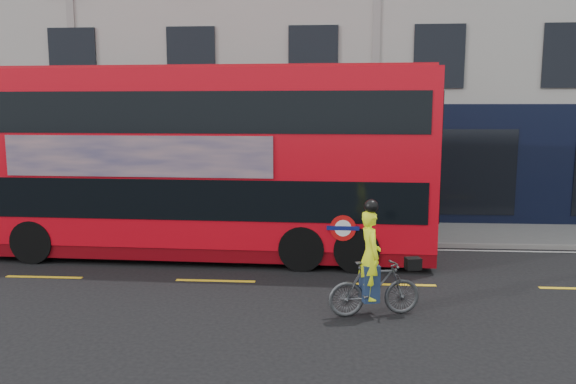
# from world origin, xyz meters

# --- Properties ---
(ground) EXTENTS (120.00, 120.00, 0.00)m
(ground) POSITION_xyz_m (0.00, 0.00, 0.00)
(ground) COLOR black
(ground) RESTS_ON ground
(pavement) EXTENTS (60.00, 3.00, 0.12)m
(pavement) POSITION_xyz_m (0.00, 6.50, 0.06)
(pavement) COLOR gray
(pavement) RESTS_ON ground
(kerb) EXTENTS (60.00, 0.12, 0.13)m
(kerb) POSITION_xyz_m (0.00, 5.00, 0.07)
(kerb) COLOR gray
(kerb) RESTS_ON ground
(building_terrace) EXTENTS (50.00, 10.07, 15.00)m
(building_terrace) POSITION_xyz_m (0.00, 12.94, 7.49)
(building_terrace) COLOR #A6A39C
(building_terrace) RESTS_ON ground
(road_edge_line) EXTENTS (58.00, 0.10, 0.01)m
(road_edge_line) POSITION_xyz_m (0.00, 4.70, 0.00)
(road_edge_line) COLOR silver
(road_edge_line) RESTS_ON ground
(lane_dashes) EXTENTS (58.00, 0.12, 0.01)m
(lane_dashes) POSITION_xyz_m (0.00, 1.50, 0.00)
(lane_dashes) COLOR yellow
(lane_dashes) RESTS_ON ground
(bus) EXTENTS (12.14, 3.12, 4.86)m
(bus) POSITION_xyz_m (-4.85, 3.80, 2.49)
(bus) COLOR red
(bus) RESTS_ON ground
(cyclist) EXTENTS (1.82, 0.88, 2.21)m
(cyclist) POSITION_xyz_m (-0.63, -0.41, 0.74)
(cyclist) COLOR #46494B
(cyclist) RESTS_ON ground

